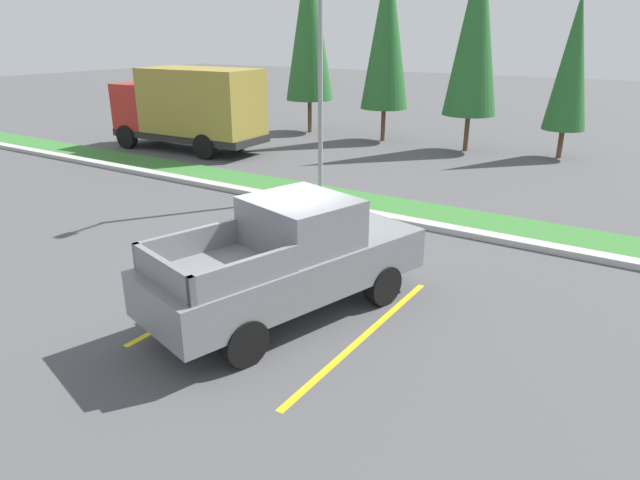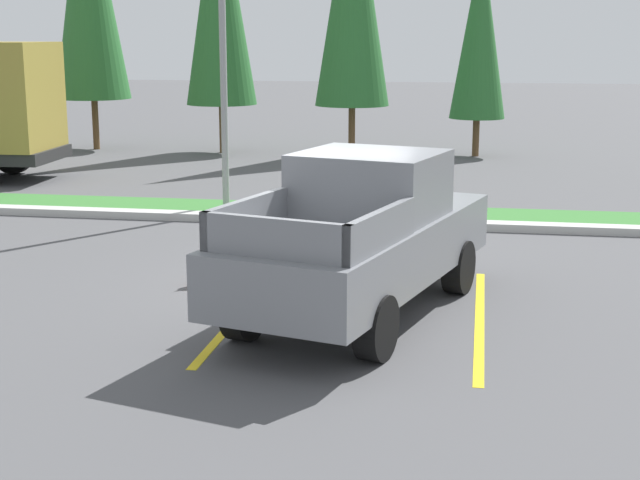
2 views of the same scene
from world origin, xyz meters
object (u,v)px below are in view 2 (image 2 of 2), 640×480
pickup_truck_main (362,236)px  street_light (220,9)px  traffic_cone (202,265)px  cypress_tree_right_inner (480,30)px

pickup_truck_main → street_light: bearing=119.4°
pickup_truck_main → traffic_cone: bearing=157.5°
pickup_truck_main → street_light: size_ratio=0.79×
street_light → cypress_tree_right_inner: 11.38m
pickup_truck_main → cypress_tree_right_inner: (1.31, 16.72, 2.67)m
street_light → cypress_tree_right_inner: size_ratio=1.12×
cypress_tree_right_inner → traffic_cone: 16.50m
pickup_truck_main → street_light: (-3.65, 6.49, 3.04)m
street_light → cypress_tree_right_inner: (4.96, 10.23, -0.36)m
cypress_tree_right_inner → traffic_cone: (-3.78, -15.69, -3.42)m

